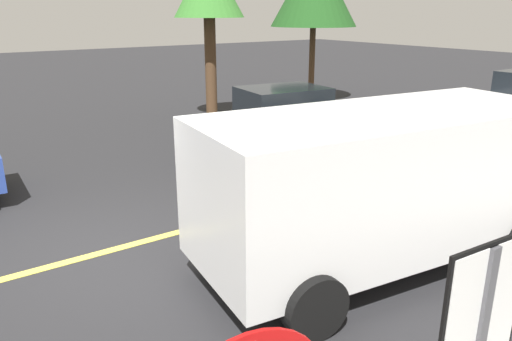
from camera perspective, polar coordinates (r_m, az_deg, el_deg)
The scene contains 4 objects.
ground_plane at distance 7.88m, azimuth -16.86°, elevation -8.94°, with size 80.00×80.00×0.00m, color #262628.
lane_marking_centre at distance 9.11m, azimuth 1.29°, elevation -4.34°, with size 28.00×0.16×0.01m, color #E0D14C.
white_van at distance 6.98m, azimuth 14.20°, elevation -0.96°, with size 5.40×2.77×2.20m.
car_black_crossing at distance 12.54m, azimuth 3.66°, elevation 5.79°, with size 4.41×2.37×1.65m.
Camera 1 is at (-1.98, -6.80, 3.47)m, focal length 34.92 mm.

